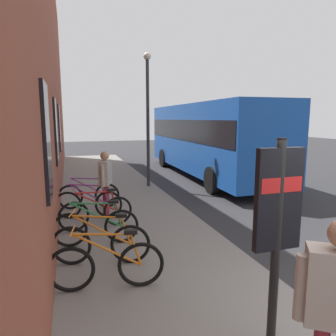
{
  "coord_description": "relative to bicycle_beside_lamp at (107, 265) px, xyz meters",
  "views": [
    {
      "loc": [
        -2.61,
        3.19,
        2.71
      ],
      "look_at": [
        4.97,
        0.77,
        1.45
      ],
      "focal_mm": 33.3,
      "sensor_mm": 36.0,
      "label": 1
    }
  ],
  "objects": [
    {
      "name": "bicycle_beside_lamp",
      "position": [
        0.0,
        0.0,
        0.0
      ],
      "size": [
        0.48,
        1.76,
        0.97
      ],
      "color": "black",
      "rests_on": "sidewalk_pavement"
    },
    {
      "name": "pedestrian_crossing_street",
      "position": [
        3.73,
        -0.42,
        0.68
      ],
      "size": [
        0.62,
        0.41,
        1.74
      ],
      "color": "maroon",
      "rests_on": "sidewalk_pavement"
    },
    {
      "name": "station_facade",
      "position": [
        7.08,
        1.08,
        4.04
      ],
      "size": [
        22.0,
        0.65,
        9.1
      ],
      "color": "brown",
      "rests_on": "ground"
    },
    {
      "name": "sidewalk_pavement",
      "position": [
        6.09,
        -0.97,
        -0.45
      ],
      "size": [
        24.0,
        3.5,
        0.12
      ],
      "primitive_type": "cube",
      "color": "gray",
      "rests_on": "ground"
    },
    {
      "name": "bicycle_end_of_row",
      "position": [
        3.66,
        0.04,
        0.0
      ],
      "size": [
        0.59,
        1.73,
        0.97
      ],
      "color": "black",
      "rests_on": "sidewalk_pavement"
    },
    {
      "name": "street_lamp",
      "position": [
        7.04,
        -2.42,
        2.58
      ],
      "size": [
        0.28,
        0.28,
        5.0
      ],
      "color": "#333338",
      "rests_on": "sidewalk_pavement"
    },
    {
      "name": "city_bus",
      "position": [
        8.9,
        -5.72,
        1.41
      ],
      "size": [
        10.56,
        2.86,
        3.35
      ],
      "color": "#1951B2",
      "rests_on": "ground"
    },
    {
      "name": "bicycle_under_window",
      "position": [
        0.88,
        -0.0,
        0.0
      ],
      "size": [
        0.59,
        1.73,
        0.97
      ],
      "color": "black",
      "rests_on": "sidewalk_pavement"
    },
    {
      "name": "bicycle_nearest_sign",
      "position": [
        1.8,
        0.01,
        0.0
      ],
      "size": [
        0.48,
        1.77,
        0.97
      ],
      "color": "black",
      "rests_on": "sidewalk_pavement"
    },
    {
      "name": "bicycle_mid_rack",
      "position": [
        2.8,
        -0.09,
        0.0
      ],
      "size": [
        0.48,
        1.76,
        0.97
      ],
      "color": "black",
      "rests_on": "sidewalk_pavement"
    },
    {
      "name": "bicycle_by_door",
      "position": [
        4.59,
        -0.02,
        0.0
      ],
      "size": [
        0.48,
        1.76,
        0.97
      ],
      "color": "black",
      "rests_on": "sidewalk_pavement"
    },
    {
      "name": "ground",
      "position": [
        4.09,
        -3.72,
        -0.51
      ],
      "size": [
        60.0,
        60.0,
        0.0
      ],
      "primitive_type": "plane",
      "color": "#2D2D30"
    },
    {
      "name": "transit_info_sign",
      "position": [
        -1.83,
        -1.61,
        1.21
      ],
      "size": [
        0.1,
        0.55,
        2.4
      ],
      "color": "black",
      "rests_on": "sidewalk_pavement"
    }
  ]
}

